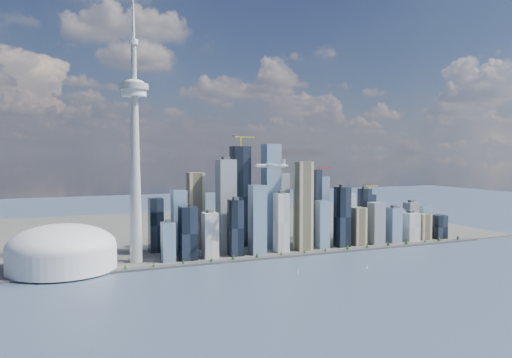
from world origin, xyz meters
name	(u,v)px	position (x,y,z in m)	size (l,w,h in m)	color
ground	(347,285)	(0.00, 0.00, 0.00)	(4000.00, 4000.00, 0.00)	#36495E
seawall	(282,256)	(0.00, 250.00, 2.00)	(1100.00, 22.00, 4.00)	#383838
land	(216,228)	(0.00, 700.00, 1.50)	(1400.00, 900.00, 3.00)	#4C4C47
shoreline_trees	(282,253)	(0.00, 250.00, 8.78)	(960.53, 7.20, 8.80)	#3F2D1E
skyscraper_cluster	(289,213)	(59.62, 336.82, 81.55)	(736.00, 142.00, 262.48)	black
needle_tower	(135,147)	(-300.00, 310.00, 235.84)	(56.00, 56.00, 550.50)	#999A95
dome_stadium	(62,250)	(-440.00, 300.00, 39.44)	(200.00, 200.00, 86.00)	silver
airplane	(271,165)	(-47.26, 205.65, 198.85)	(68.41, 61.10, 17.01)	silver
sailboat_west	(298,272)	(-41.28, 101.60, 3.38)	(7.41, 4.42, 10.55)	white
sailboat_east	(367,267)	(103.53, 89.65, 3.07)	(6.94, 2.67, 9.58)	white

